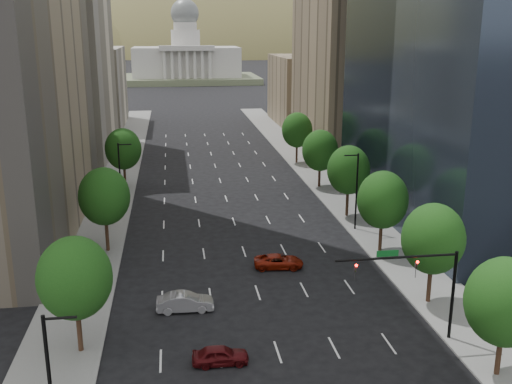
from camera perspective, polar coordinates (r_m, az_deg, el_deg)
name	(u,v)px	position (r m, az deg, el deg)	size (l,w,h in m)	color
sidewalk_left	(102,227)	(71.52, -14.61, -3.26)	(6.00, 200.00, 0.15)	slate
sidewalk_right	(358,215)	(74.45, 9.81, -2.22)	(6.00, 200.00, 0.15)	slate
midrise_cream_left	(66,57)	(111.95, -17.83, 12.27)	(14.00, 30.00, 35.00)	beige
filler_left	(92,87)	(145.13, -15.46, 9.66)	(14.00, 26.00, 18.00)	beige
parking_tan_right	(345,70)	(112.25, 8.59, 11.55)	(14.00, 30.00, 30.00)	#8C7759
filler_right	(305,90)	(144.67, 4.74, 9.75)	(14.00, 26.00, 16.00)	#8C7759
tree_right_0	(505,302)	(42.16, 22.83, -9.73)	(5.20, 5.20, 8.39)	#382316
tree_right_1	(433,239)	(50.98, 16.66, -4.34)	(5.20, 5.20, 8.75)	#382316
tree_right_2	(383,200)	(61.55, 12.08, -0.75)	(5.20, 5.20, 8.61)	#382316
tree_right_3	(349,170)	(72.46, 8.89, 2.10)	(5.20, 5.20, 8.89)	#382316
tree_right_4	(320,151)	(85.72, 6.19, 3.99)	(5.20, 5.20, 8.46)	#382316
tree_right_5	(297,130)	(100.98, 3.97, 5.96)	(5.20, 5.20, 8.75)	#382316
tree_left_0	(75,278)	(43.37, -17.03, -7.92)	(5.20, 5.20, 8.75)	#382316
tree_left_1	(104,197)	(62.04, -14.38, -0.42)	(5.20, 5.20, 8.97)	#382316
tree_left_2	(123,149)	(87.30, -12.65, 4.05)	(5.20, 5.20, 8.68)	#382316
streetlight_rn	(356,189)	(67.93, 9.61, 0.25)	(1.70, 0.20, 9.00)	black
streetlight_ln	(121,176)	(74.78, -12.89, 1.48)	(1.70, 0.20, 9.00)	black
traffic_signal	(422,277)	(44.73, 15.69, -7.89)	(9.12, 0.40, 7.38)	black
capitol	(186,61)	(257.54, -6.72, 12.35)	(60.00, 40.00, 35.20)	#596647
foothills	(212,89)	(611.16, -4.23, 9.86)	(720.00, 413.00, 263.00)	olive
car_maroon	(220,355)	(42.54, -3.44, -15.39)	(1.58, 3.92, 1.33)	#480C0E
car_silver	(185,302)	(49.80, -6.84, -10.46)	(1.63, 4.67, 1.54)	#98989D
car_red_far	(279,261)	(57.80, 2.20, -6.68)	(2.20, 4.78, 1.33)	maroon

